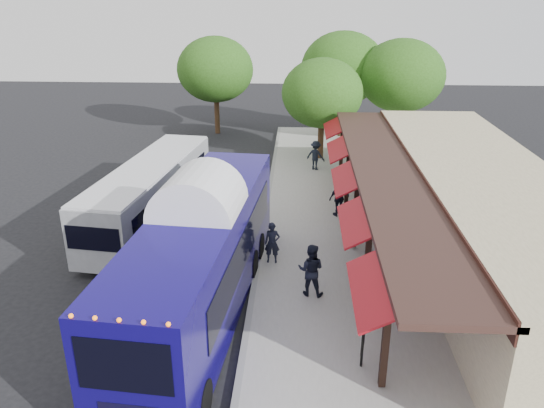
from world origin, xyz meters
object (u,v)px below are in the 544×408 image
(city_bus, at_px, (151,192))
(ped_a, at_px, (272,243))
(ped_c, at_px, (339,198))
(ped_b, at_px, (311,270))
(sign_board, at_px, (363,342))
(coach_bus, at_px, (202,254))
(ped_d, at_px, (316,155))

(city_bus, distance_m, ped_a, 6.60)
(city_bus, height_order, ped_c, city_bus)
(ped_c, bearing_deg, city_bus, -19.75)
(ped_b, bearing_deg, ped_c, -91.10)
(ped_c, distance_m, sign_board, 10.50)
(coach_bus, distance_m, ped_c, 9.25)
(city_bus, distance_m, sign_board, 12.57)
(ped_d, bearing_deg, ped_b, 113.41)
(ped_a, bearing_deg, ped_b, -56.90)
(coach_bus, relative_size, ped_d, 7.28)
(ped_a, relative_size, ped_b, 0.86)
(ped_b, height_order, ped_d, ped_b)
(ped_b, relative_size, ped_d, 1.10)
(city_bus, distance_m, ped_c, 8.40)
(city_bus, relative_size, ped_c, 6.05)
(coach_bus, height_order, ped_c, coach_bus)
(coach_bus, relative_size, city_bus, 1.16)
(coach_bus, xyz_separation_m, sign_board, (4.79, -2.69, -1.11))
(ped_a, distance_m, ped_d, 11.45)
(ped_a, height_order, sign_board, ped_a)
(city_bus, relative_size, sign_board, 8.84)
(ped_a, height_order, ped_b, ped_b)
(ped_c, bearing_deg, ped_a, 31.83)
(ped_c, xyz_separation_m, sign_board, (-0.06, -10.50, -0.06))
(ped_b, bearing_deg, sign_board, 120.51)
(ped_a, relative_size, sign_board, 1.34)
(ped_b, height_order, ped_c, ped_b)
(ped_a, distance_m, ped_c, 5.40)
(sign_board, bearing_deg, coach_bus, 163.89)
(city_bus, relative_size, ped_b, 5.71)
(ped_a, xyz_separation_m, ped_c, (2.80, 4.61, 0.07))
(ped_a, height_order, ped_c, ped_c)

